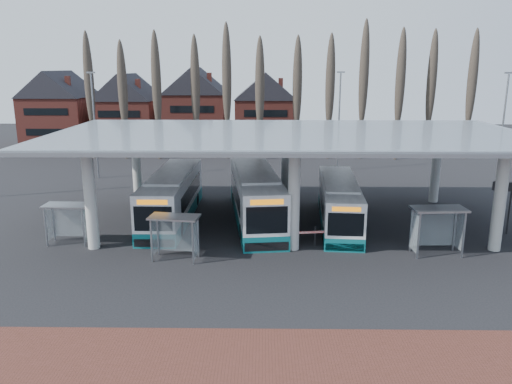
{
  "coord_description": "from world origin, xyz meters",
  "views": [
    {
      "loc": [
        -1.82,
        -25.74,
        10.62
      ],
      "look_at": [
        -2.29,
        7.0,
        2.38
      ],
      "focal_mm": 35.0,
      "sensor_mm": 36.0,
      "label": 1
    }
  ],
  "objects_px": {
    "bus_1": "(255,197)",
    "shelter_0": "(68,215)",
    "shelter_1": "(175,227)",
    "shelter_2": "(437,220)",
    "bus_0": "(172,197)",
    "bus_2": "(339,203)"
  },
  "relations": [
    {
      "from": "bus_2",
      "to": "shelter_1",
      "type": "relative_size",
      "value": 3.88
    },
    {
      "from": "shelter_1",
      "to": "shelter_2",
      "type": "bearing_deg",
      "value": 11.41
    },
    {
      "from": "bus_1",
      "to": "shelter_1",
      "type": "xyz_separation_m",
      "value": [
        -4.38,
        -7.5,
        0.16
      ]
    },
    {
      "from": "bus_2",
      "to": "shelter_1",
      "type": "xyz_separation_m",
      "value": [
        -10.17,
        -6.71,
        0.4
      ]
    },
    {
      "from": "shelter_0",
      "to": "shelter_1",
      "type": "bearing_deg",
      "value": -17.92
    },
    {
      "from": "bus_0",
      "to": "shelter_2",
      "type": "bearing_deg",
      "value": -21.74
    },
    {
      "from": "bus_2",
      "to": "shelter_2",
      "type": "xyz_separation_m",
      "value": [
        4.78,
        -5.72,
        0.58
      ]
    },
    {
      "from": "bus_1",
      "to": "shelter_2",
      "type": "height_order",
      "value": "bus_1"
    },
    {
      "from": "bus_2",
      "to": "shelter_0",
      "type": "bearing_deg",
      "value": -161.84
    },
    {
      "from": "bus_2",
      "to": "shelter_1",
      "type": "height_order",
      "value": "bus_2"
    },
    {
      "from": "bus_1",
      "to": "bus_0",
      "type": "bearing_deg",
      "value": 171.21
    },
    {
      "from": "shelter_2",
      "to": "bus_1",
      "type": "bearing_deg",
      "value": 144.67
    },
    {
      "from": "shelter_0",
      "to": "shelter_2",
      "type": "distance_m",
      "value": 22.02
    },
    {
      "from": "bus_2",
      "to": "bus_0",
      "type": "bearing_deg",
      "value": 179.49
    },
    {
      "from": "bus_1",
      "to": "shelter_0",
      "type": "bearing_deg",
      "value": -163.03
    },
    {
      "from": "shelter_2",
      "to": "bus_2",
      "type": "bearing_deg",
      "value": 126.2
    },
    {
      "from": "bus_0",
      "to": "shelter_1",
      "type": "distance_m",
      "value": 7.87
    },
    {
      "from": "bus_0",
      "to": "bus_2",
      "type": "xyz_separation_m",
      "value": [
        11.71,
        -1.01,
        -0.14
      ]
    },
    {
      "from": "bus_1",
      "to": "shelter_0",
      "type": "distance_m",
      "value": 12.45
    },
    {
      "from": "bus_1",
      "to": "shelter_2",
      "type": "bearing_deg",
      "value": -38.36
    },
    {
      "from": "bus_1",
      "to": "shelter_1",
      "type": "relative_size",
      "value": 4.54
    },
    {
      "from": "bus_2",
      "to": "bus_1",
      "type": "bearing_deg",
      "value": 176.61
    }
  ]
}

